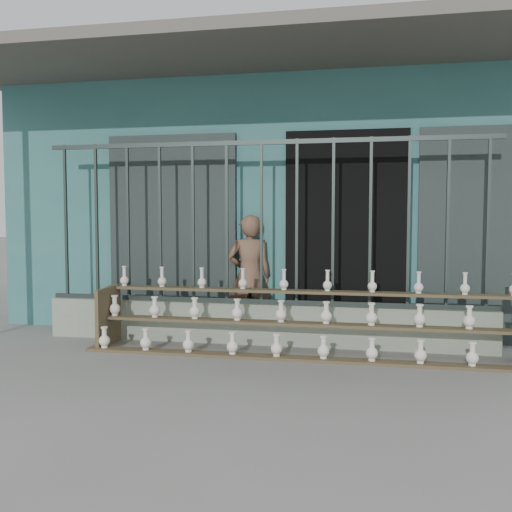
# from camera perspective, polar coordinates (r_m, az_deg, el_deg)

# --- Properties ---
(ground) EXTENTS (60.00, 60.00, 0.00)m
(ground) POSITION_cam_1_polar(r_m,az_deg,el_deg) (5.19, -2.23, -11.84)
(ground) COLOR slate
(workshop_building) EXTENTS (7.40, 6.60, 3.21)m
(workshop_building) POSITION_cam_1_polar(r_m,az_deg,el_deg) (9.16, 4.04, 5.26)
(workshop_building) COLOR #336D6B
(workshop_building) RESTS_ON ground
(parapet_wall) EXTENTS (5.00, 0.20, 0.45)m
(parapet_wall) POSITION_cam_1_polar(r_m,az_deg,el_deg) (6.38, 0.54, -6.78)
(parapet_wall) COLOR gray
(parapet_wall) RESTS_ON ground
(security_fence) EXTENTS (5.00, 0.04, 1.80)m
(security_fence) POSITION_cam_1_polar(r_m,az_deg,el_deg) (6.27, 0.54, 3.37)
(security_fence) COLOR #283330
(security_fence) RESTS_ON parapet_wall
(shelf_rack) EXTENTS (4.50, 0.68, 0.85)m
(shelf_rack) POSITION_cam_1_polar(r_m,az_deg,el_deg) (5.88, 4.71, -6.42)
(shelf_rack) COLOR brown
(shelf_rack) RESTS_ON ground
(elderly_woman) EXTENTS (0.59, 0.46, 1.44)m
(elderly_woman) POSITION_cam_1_polar(r_m,az_deg,el_deg) (6.74, -0.64, -1.96)
(elderly_woman) COLOR brown
(elderly_woman) RESTS_ON ground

